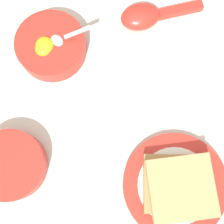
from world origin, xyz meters
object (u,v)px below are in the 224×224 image
at_px(toast_plate, 177,183).
at_px(toast_sandwich, 179,185).
at_px(egg_bowl, 51,46).
at_px(congee_bowl, 11,165).
at_px(soup_spoon, 146,16).

bearing_deg(toast_plate, toast_sandwich, -75.66).
height_order(egg_bowl, congee_bowl, egg_bowl).
distance_m(toast_plate, congee_bowl, 0.30).
bearing_deg(toast_plate, soup_spoon, 142.97).
distance_m(egg_bowl, congee_bowl, 0.23).
xyz_separation_m(toast_plate, congee_bowl, (-0.23, -0.18, 0.02)).
height_order(egg_bowl, toast_plate, egg_bowl).
bearing_deg(toast_sandwich, toast_plate, 104.34).
distance_m(soup_spoon, congee_bowl, 0.38).
relative_size(toast_plate, soup_spoon, 1.15).
distance_m(egg_bowl, toast_plate, 0.35).
relative_size(toast_plate, congee_bowl, 1.51).
height_order(egg_bowl, soup_spoon, egg_bowl).
xyz_separation_m(egg_bowl, toast_sandwich, (0.35, -0.02, 0.01)).
height_order(toast_sandwich, soup_spoon, toast_sandwich).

